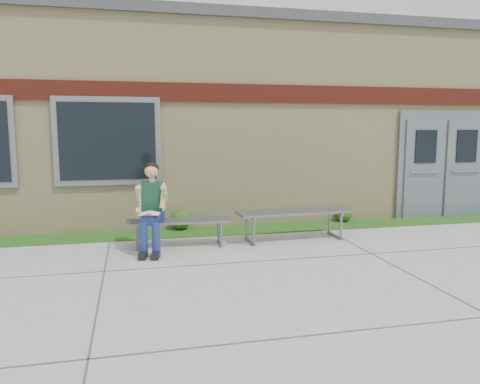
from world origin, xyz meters
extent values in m
plane|color=#9E9E99|center=(0.00, 0.00, 0.00)|extent=(80.00, 80.00, 0.00)
cube|color=#1A4D14|center=(0.00, 2.60, 0.01)|extent=(16.00, 0.80, 0.02)
cube|color=beige|center=(0.00, 6.00, 2.00)|extent=(16.00, 6.00, 4.00)
cube|color=#3F3F42|center=(0.00, 6.00, 4.10)|extent=(16.20, 6.20, 0.20)
cube|color=maroon|center=(0.00, 2.97, 2.60)|extent=(16.00, 0.06, 0.35)
cube|color=slate|center=(-3.00, 2.96, 1.70)|extent=(1.90, 0.08, 1.60)
cube|color=black|center=(-3.00, 2.92, 1.70)|extent=(1.70, 0.04, 1.40)
cube|color=slate|center=(4.00, 2.96, 1.15)|extent=(2.20, 0.08, 2.30)
cube|color=slate|center=(3.50, 2.91, 1.05)|extent=(0.92, 0.06, 2.10)
cube|color=slate|center=(4.50, 2.91, 1.05)|extent=(0.92, 0.06, 2.10)
cube|color=slate|center=(-1.87, 1.66, 0.43)|extent=(1.73, 0.57, 0.03)
cube|color=slate|center=(-2.55, 1.66, 0.19)|extent=(0.07, 0.47, 0.39)
cube|color=slate|center=(-1.19, 1.66, 0.19)|extent=(0.07, 0.47, 0.39)
cube|color=slate|center=(0.13, 1.66, 0.50)|extent=(2.01, 0.65, 0.04)
cube|color=slate|center=(-0.66, 1.66, 0.23)|extent=(0.07, 0.55, 0.45)
cube|color=slate|center=(0.93, 1.66, 0.23)|extent=(0.07, 0.55, 0.45)
cube|color=navy|center=(-2.28, 1.61, 0.53)|extent=(0.40, 0.31, 0.17)
cube|color=#0D311B|center=(-2.29, 1.59, 0.85)|extent=(0.37, 0.27, 0.48)
sphere|color=tan|center=(-2.29, 1.58, 1.27)|extent=(0.26, 0.26, 0.22)
sphere|color=black|center=(-2.28, 1.60, 1.29)|extent=(0.27, 0.27, 0.23)
cylinder|color=navy|center=(-2.42, 1.36, 0.55)|extent=(0.24, 0.46, 0.16)
cylinder|color=navy|center=(-2.24, 1.32, 0.55)|extent=(0.24, 0.46, 0.16)
cylinder|color=navy|center=(-2.45, 1.11, 0.26)|extent=(0.13, 0.13, 0.52)
cylinder|color=navy|center=(-2.27, 1.07, 0.26)|extent=(0.13, 0.13, 0.52)
cube|color=black|center=(-2.47, 1.04, 0.05)|extent=(0.15, 0.29, 0.10)
cube|color=black|center=(-2.28, 1.00, 0.05)|extent=(0.15, 0.29, 0.10)
cylinder|color=tan|center=(-2.49, 1.57, 0.91)|extent=(0.14, 0.25, 0.28)
cylinder|color=tan|center=(-2.10, 1.49, 0.91)|extent=(0.14, 0.25, 0.28)
cube|color=white|center=(-2.36, 1.22, 0.65)|extent=(0.36, 0.29, 0.02)
cube|color=#BB465A|center=(-2.36, 1.22, 0.64)|extent=(0.36, 0.30, 0.01)
sphere|color=#66B12F|center=(-2.10, 1.34, 0.92)|extent=(0.09, 0.09, 0.09)
sphere|color=#1A4D14|center=(-1.72, 2.85, 0.21)|extent=(0.38, 0.38, 0.38)
sphere|color=#1A4D14|center=(1.65, 2.85, 0.18)|extent=(0.32, 0.32, 0.32)
camera|label=1|loc=(-2.59, -5.92, 1.94)|focal=35.00mm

